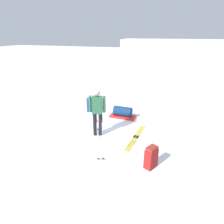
{
  "coord_description": "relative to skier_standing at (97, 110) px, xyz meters",
  "views": [
    {
      "loc": [
        2.06,
        -6.34,
        3.45
      ],
      "look_at": [
        0.0,
        0.0,
        0.7
      ],
      "focal_mm": 31.35,
      "sensor_mm": 36.0,
      "label": 1
    }
  ],
  "objects": [
    {
      "name": "ski_poles_planted_near",
      "position": [
        0.63,
        -1.38,
        -0.25
      ],
      "size": [
        0.2,
        0.11,
        1.27
      ],
      "color": "#B6BEBD",
      "rests_on": "ground_plane"
    },
    {
      "name": "backpack_large_dark",
      "position": [
        -1.18,
        2.0,
        -0.64
      ],
      "size": [
        0.41,
        0.37,
        0.63
      ],
      "color": "navy",
      "rests_on": "ground_plane"
    },
    {
      "name": "ground_plane",
      "position": [
        0.33,
        0.6,
        -0.95
      ],
      "size": [
        80.0,
        80.0,
        0.0
      ],
      "primitive_type": "plane",
      "color": "white"
    },
    {
      "name": "skier_standing",
      "position": [
        0.0,
        0.0,
        0.0
      ],
      "size": [
        0.56,
        0.3,
        1.7
      ],
      "color": "black",
      "rests_on": "ground_plane"
    },
    {
      "name": "gear_sled",
      "position": [
        0.44,
        1.77,
        -0.73
      ],
      "size": [
        1.11,
        0.49,
        0.49
      ],
      "color": "red",
      "rests_on": "ground_plane"
    },
    {
      "name": "distant_snow_ridge",
      "position": [
        2.84,
        23.42,
        0.28
      ],
      "size": [
        16.23,
        5.89,
        2.47
      ],
      "primitive_type": "cube",
      "rotation": [
        0.0,
        0.0,
        0.06
      ],
      "color": "white",
      "rests_on": "ground_plane"
    },
    {
      "name": "ski_pair_near",
      "position": [
        -0.11,
        0.34,
        -0.94
      ],
      "size": [
        0.92,
        1.73,
        0.05
      ],
      "color": "silver",
      "rests_on": "ground_plane"
    },
    {
      "name": "ski_pair_far",
      "position": [
        1.33,
        0.23,
        -0.94
      ],
      "size": [
        0.37,
        1.91,
        0.05
      ],
      "color": "gold",
      "rests_on": "ground_plane"
    },
    {
      "name": "backpack_bright",
      "position": [
        2.04,
        -1.24,
        -0.64
      ],
      "size": [
        0.37,
        0.42,
        0.64
      ],
      "color": "maroon",
      "rests_on": "ground_plane"
    }
  ]
}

